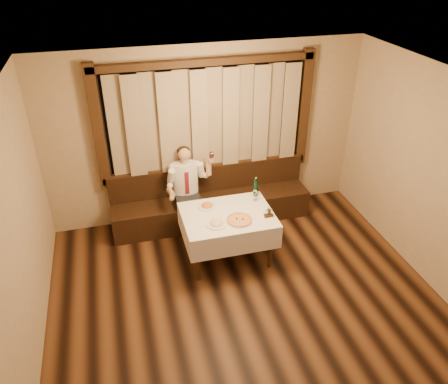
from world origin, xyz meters
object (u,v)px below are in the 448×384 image
object	(u,v)px
banquette	(211,203)
cruet_caddy	(269,214)
pasta_red	(207,204)
green_bottle	(256,188)
pasta_cream	(216,222)
seated_man	(187,183)
dining_table	(228,220)
pizza	(239,220)

from	to	relation	value
banquette	cruet_caddy	world-z (taller)	banquette
banquette	pasta_red	distance (m)	0.93
green_bottle	pasta_cream	bearing A→B (deg)	-142.26
green_bottle	cruet_caddy	xyz separation A→B (m)	(0.00, -0.58, -0.08)
pasta_red	seated_man	bearing A→B (deg)	103.78
pasta_red	green_bottle	size ratio (longest dim) A/B	0.88
dining_table	cruet_caddy	size ratio (longest dim) A/B	9.59
dining_table	cruet_caddy	bearing A→B (deg)	-20.84
pizza	seated_man	world-z (taller)	seated_man
dining_table	banquette	bearing A→B (deg)	90.00
pasta_red	seated_man	size ratio (longest dim) A/B	0.20
dining_table	seated_man	size ratio (longest dim) A/B	0.93
dining_table	cruet_caddy	distance (m)	0.59
pasta_cream	green_bottle	xyz separation A→B (m)	(0.74, 0.58, 0.09)
pizza	banquette	bearing A→B (deg)	95.03
cruet_caddy	pasta_red	bearing A→B (deg)	146.32
pizza	seated_man	xyz separation A→B (m)	(-0.51, 1.14, 0.03)
dining_table	pasta_cream	world-z (taller)	pasta_cream
banquette	cruet_caddy	xyz separation A→B (m)	(0.53, -1.23, 0.49)
pasta_cream	green_bottle	world-z (taller)	green_bottle
green_bottle	pasta_red	bearing A→B (deg)	-171.73
pasta_red	seated_man	xyz separation A→B (m)	(-0.16, 0.67, 0.01)
pizza	green_bottle	world-z (taller)	green_bottle
banquette	dining_table	xyz separation A→B (m)	(0.00, -1.02, 0.34)
green_bottle	banquette	bearing A→B (deg)	129.23
pasta_cream	banquette	bearing A→B (deg)	80.12
pasta_red	seated_man	distance (m)	0.69
seated_man	banquette	bearing A→B (deg)	12.50
banquette	pasta_red	world-z (taller)	banquette
banquette	green_bottle	size ratio (longest dim) A/B	10.44
dining_table	pasta_red	world-z (taller)	pasta_red
pasta_red	pasta_cream	xyz separation A→B (m)	(0.02, -0.46, 0.00)
pasta_cream	green_bottle	bearing A→B (deg)	37.74
banquette	pizza	xyz separation A→B (m)	(0.11, -1.23, 0.46)
pasta_cream	cruet_caddy	bearing A→B (deg)	-0.04
pizza	cruet_caddy	size ratio (longest dim) A/B	2.77
pizza	green_bottle	bearing A→B (deg)	53.75
dining_table	pizza	size ratio (longest dim) A/B	3.46
pasta_cream	seated_man	bearing A→B (deg)	99.28
banquette	seated_man	world-z (taller)	seated_man
cruet_caddy	seated_man	distance (m)	1.47
pasta_red	seated_man	world-z (taller)	seated_man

